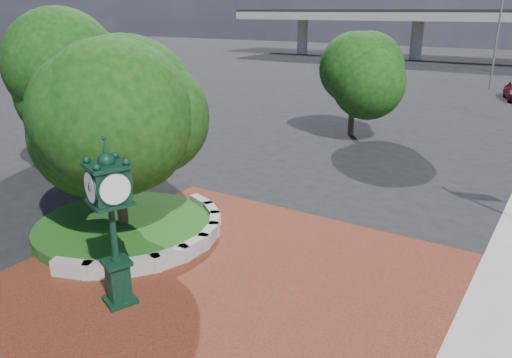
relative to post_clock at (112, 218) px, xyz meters
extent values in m
plane|color=black|center=(1.71, 3.21, -2.49)|extent=(200.00, 200.00, 0.00)
cube|color=#5F2016|center=(1.71, 2.21, -2.47)|extent=(12.00, 12.00, 0.04)
cube|color=#9E9B93|center=(-2.19, 0.20, -2.22)|extent=(1.29, 0.76, 0.54)
cube|color=#9E9B93|center=(-1.34, 0.67, -2.22)|extent=(1.20, 1.04, 0.54)
cube|color=#9E9B93|center=(-0.67, 1.37, -2.22)|extent=(1.00, 1.22, 0.54)
cube|color=#9E9B93|center=(-0.24, 2.25, -2.22)|extent=(0.71, 1.30, 0.54)
cube|color=#9E9B93|center=(-0.09, 3.21, -2.22)|extent=(0.35, 1.25, 0.54)
cube|color=#9E9B93|center=(-0.24, 4.17, -2.22)|extent=(0.71, 1.30, 0.54)
cube|color=#9E9B93|center=(-0.67, 5.04, -2.22)|extent=(1.00, 1.22, 0.54)
cube|color=#9E9B93|center=(-1.34, 5.75, -2.22)|extent=(1.20, 1.04, 0.54)
cube|color=#9E9B93|center=(-2.19, 6.21, -2.22)|extent=(1.29, 0.76, 0.54)
cylinder|color=#224B15|center=(-3.29, 3.21, -2.29)|extent=(6.10, 6.10, 0.40)
cylinder|color=#9E9B93|center=(-33.29, 73.21, 0.51)|extent=(1.80, 1.80, 6.00)
cylinder|color=#9E9B93|center=(-13.29, 73.21, 0.51)|extent=(1.80, 1.80, 6.00)
cylinder|color=#38281C|center=(-3.29, 3.21, -1.41)|extent=(0.36, 0.36, 2.17)
sphere|color=#0F350E|center=(-3.29, 3.21, 1.24)|extent=(5.20, 5.20, 5.20)
cylinder|color=#38281C|center=(-11.29, 8.21, -1.27)|extent=(0.36, 0.36, 2.45)
sphere|color=#0F350E|center=(-11.29, 8.21, 1.64)|extent=(5.60, 5.60, 5.60)
cylinder|color=#38281C|center=(-2.29, 21.21, -1.53)|extent=(0.36, 0.36, 1.92)
sphere|color=#0F350E|center=(-2.29, 21.21, 0.75)|extent=(4.40, 4.40, 4.40)
cube|color=black|center=(0.00, 0.00, -2.42)|extent=(0.99, 0.99, 0.15)
cube|color=black|center=(0.00, 0.00, -1.83)|extent=(0.68, 0.68, 1.05)
cube|color=black|center=(0.00, 0.00, -1.27)|extent=(0.87, 0.87, 0.11)
cylinder|color=black|center=(0.00, 0.00, -0.40)|extent=(0.16, 0.16, 1.62)
cube|color=black|center=(0.00, 0.00, 0.90)|extent=(1.12, 1.12, 0.86)
cylinder|color=white|center=(-0.17, -0.42, 0.90)|extent=(0.73, 0.34, 0.76)
cylinder|color=white|center=(0.17, 0.42, 0.90)|extent=(0.73, 0.34, 0.76)
cylinder|color=white|center=(-0.42, 0.17, 0.90)|extent=(0.34, 0.73, 0.76)
cylinder|color=white|center=(0.42, -0.17, 0.90)|extent=(0.34, 0.73, 0.76)
sphere|color=black|center=(0.00, 0.00, 1.49)|extent=(0.42, 0.42, 0.42)
cone|color=black|center=(0.00, 0.00, 1.81)|extent=(0.17, 0.17, 0.48)
cylinder|color=slate|center=(1.92, 45.90, 2.48)|extent=(0.18, 0.18, 9.95)
camera|label=1|loc=(9.37, -7.77, 4.99)|focal=35.00mm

